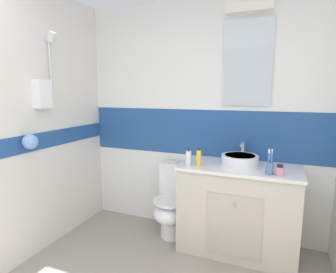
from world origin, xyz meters
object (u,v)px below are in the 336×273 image
object	(u,v)px
toothbrush_cup	(270,167)
hair_gel_jar	(280,171)
deodorant_spray_can	(199,158)
sink_basin	(240,160)
soap_dispenser	(189,158)
toilet	(173,203)

from	to	relation	value
toothbrush_cup	hair_gel_jar	world-z (taller)	toothbrush_cup
deodorant_spray_can	hair_gel_jar	bearing A→B (deg)	-1.56
sink_basin	deodorant_spray_can	distance (m)	0.39
soap_dispenser	deodorant_spray_can	world-z (taller)	soap_dispenser
deodorant_spray_can	hair_gel_jar	size ratio (longest dim) A/B	1.91
deodorant_spray_can	soap_dispenser	bearing A→B (deg)	177.62
sink_basin	hair_gel_jar	world-z (taller)	sink_basin
sink_basin	toilet	distance (m)	0.87
sink_basin	toilet	size ratio (longest dim) A/B	0.49
sink_basin	deodorant_spray_can	world-z (taller)	sink_basin
toilet	deodorant_spray_can	bearing A→B (deg)	-30.12
soap_dispenser	hair_gel_jar	xyz separation A→B (m)	(0.80, -0.02, -0.03)
toilet	hair_gel_jar	world-z (taller)	hair_gel_jar
hair_gel_jar	toilet	bearing A→B (deg)	168.52
sink_basin	toothbrush_cup	size ratio (longest dim) A/B	1.77
sink_basin	hair_gel_jar	bearing A→B (deg)	-29.61
soap_dispenser	deodorant_spray_can	size ratio (longest dim) A/B	1.01
deodorant_spray_can	sink_basin	bearing A→B (deg)	27.05
deodorant_spray_can	toothbrush_cup	bearing A→B (deg)	-1.92
sink_basin	toilet	world-z (taller)	sink_basin
toilet	soap_dispenser	xyz separation A→B (m)	(0.23, -0.19, 0.56)
toothbrush_cup	soap_dispenser	distance (m)	0.72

